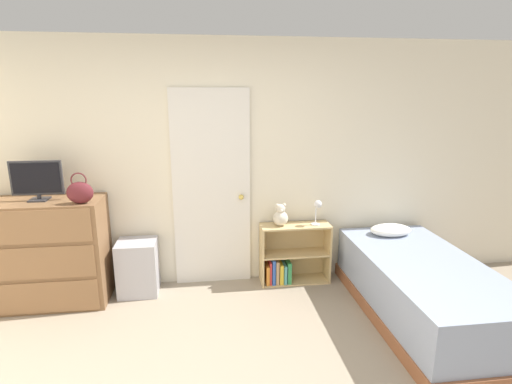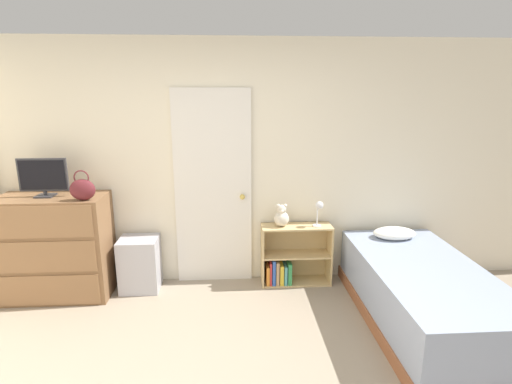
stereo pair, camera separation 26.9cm
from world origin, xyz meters
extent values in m
cube|color=beige|center=(0.00, 2.06, 1.27)|extent=(10.00, 0.06, 2.55)
cube|color=silver|center=(-0.02, 2.01, 1.03)|extent=(0.80, 0.04, 2.06)
sphere|color=gold|center=(0.29, 1.97, 0.95)|extent=(0.06, 0.06, 0.06)
cube|color=brown|center=(-1.58, 1.76, 0.52)|extent=(1.03, 0.50, 1.04)
cube|color=#89613E|center=(-1.58, 1.50, 0.18)|extent=(0.95, 0.01, 0.31)
cube|color=#89613E|center=(-1.58, 1.50, 0.52)|extent=(0.95, 0.01, 0.31)
cube|color=#89613E|center=(-1.58, 1.50, 0.86)|extent=(0.95, 0.01, 0.31)
cube|color=#2D2D33|center=(-1.62, 1.77, 1.05)|extent=(0.16, 0.16, 0.02)
cylinder|color=#2D2D33|center=(-1.62, 1.77, 1.07)|extent=(0.04, 0.04, 0.04)
cube|color=#2D2D33|center=(-1.62, 1.77, 1.25)|extent=(0.46, 0.02, 0.32)
cube|color=black|center=(-1.62, 1.75, 1.25)|extent=(0.42, 0.01, 0.28)
ellipsoid|color=#591E23|center=(-1.20, 1.60, 1.14)|extent=(0.23, 0.12, 0.20)
torus|color=#591E23|center=(-1.20, 1.60, 1.25)|extent=(0.14, 0.01, 0.14)
cube|color=#ADADB7|center=(-0.79, 1.84, 0.28)|extent=(0.39, 0.35, 0.56)
cube|color=tan|center=(0.49, 1.88, 0.32)|extent=(0.02, 0.26, 0.65)
cube|color=tan|center=(1.22, 1.88, 0.32)|extent=(0.02, 0.26, 0.65)
cube|color=tan|center=(0.86, 1.88, 0.01)|extent=(0.71, 0.26, 0.02)
cube|color=tan|center=(0.86, 1.88, 0.32)|extent=(0.71, 0.26, 0.02)
cube|color=tan|center=(0.86, 1.88, 0.64)|extent=(0.71, 0.26, 0.02)
cube|color=tan|center=(0.86, 2.01, 0.32)|extent=(0.74, 0.01, 0.65)
cube|color=orange|center=(0.55, 1.86, 0.12)|extent=(0.03, 0.20, 0.21)
cube|color=red|center=(0.58, 1.86, 0.14)|extent=(0.02, 0.20, 0.25)
cube|color=#3359B2|center=(0.61, 1.83, 0.16)|extent=(0.03, 0.15, 0.28)
cube|color=tan|center=(0.65, 1.86, 0.15)|extent=(0.03, 0.20, 0.26)
cube|color=gold|center=(0.70, 1.87, 0.13)|extent=(0.04, 0.22, 0.22)
cube|color=teal|center=(0.74, 1.86, 0.12)|extent=(0.03, 0.19, 0.20)
cube|color=#338C4C|center=(0.78, 1.85, 0.14)|extent=(0.04, 0.19, 0.23)
sphere|color=beige|center=(0.69, 1.88, 0.73)|extent=(0.16, 0.16, 0.16)
sphere|color=beige|center=(0.69, 1.88, 0.83)|extent=(0.10, 0.10, 0.10)
sphere|color=silver|center=(0.69, 1.84, 0.83)|extent=(0.03, 0.03, 0.03)
sphere|color=beige|center=(0.66, 1.88, 0.87)|extent=(0.04, 0.04, 0.04)
sphere|color=beige|center=(0.73, 1.88, 0.87)|extent=(0.04, 0.04, 0.04)
cylinder|color=silver|center=(1.07, 1.85, 0.65)|extent=(0.09, 0.09, 0.01)
cylinder|color=silver|center=(1.07, 1.85, 0.76)|extent=(0.01, 0.01, 0.19)
sphere|color=silver|center=(1.08, 1.84, 0.88)|extent=(0.08, 0.08, 0.08)
cube|color=brown|center=(1.86, 1.02, 0.06)|extent=(0.98, 1.99, 0.12)
cube|color=#8C99B2|center=(1.86, 1.02, 0.33)|extent=(0.95, 1.93, 0.43)
ellipsoid|color=white|center=(1.86, 1.73, 0.60)|extent=(0.44, 0.28, 0.12)
camera|label=1|loc=(-0.08, -2.05, 2.02)|focal=28.00mm
camera|label=2|loc=(0.18, -2.08, 2.02)|focal=28.00mm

